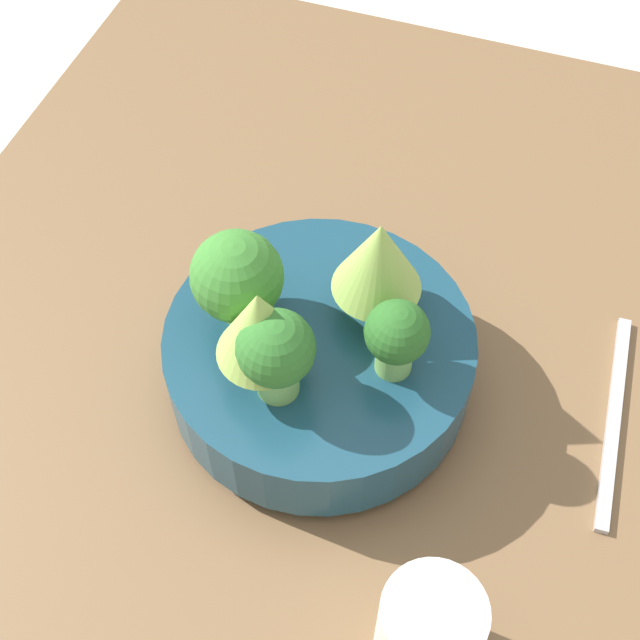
% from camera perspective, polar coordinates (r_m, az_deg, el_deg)
% --- Properties ---
extents(ground_plane, '(6.00, 6.00, 0.00)m').
position_cam_1_polar(ground_plane, '(0.75, -0.56, -5.54)').
color(ground_plane, silver).
extents(table, '(0.95, 0.75, 0.04)m').
position_cam_1_polar(table, '(0.73, -0.57, -4.85)').
color(table, brown).
rests_on(table, ground_plane).
extents(bowl, '(0.23, 0.23, 0.07)m').
position_cam_1_polar(bowl, '(0.68, 0.00, -2.44)').
color(bowl, navy).
rests_on(bowl, table).
extents(romanesco_piece_near, '(0.07, 0.07, 0.10)m').
position_cam_1_polar(romanesco_piece_near, '(0.62, 3.77, 3.84)').
color(romanesco_piece_near, '#7AB256').
rests_on(romanesco_piece_near, bowl).
extents(broccoli_floret_left, '(0.05, 0.05, 0.08)m').
position_cam_1_polar(broccoli_floret_left, '(0.59, -2.83, -2.10)').
color(broccoli_floret_left, '#7AB256').
rests_on(broccoli_floret_left, bowl).
extents(broccoli_floret_back, '(0.07, 0.07, 0.08)m').
position_cam_1_polar(broccoli_floret_back, '(0.63, -5.49, 2.41)').
color(broccoli_floret_back, '#7AB256').
rests_on(broccoli_floret_back, bowl).
extents(romanesco_piece_far, '(0.06, 0.06, 0.09)m').
position_cam_1_polar(romanesco_piece_far, '(0.59, -3.87, -0.37)').
color(romanesco_piece_far, '#6BA34C').
rests_on(romanesco_piece_far, bowl).
extents(broccoli_floret_front, '(0.05, 0.05, 0.07)m').
position_cam_1_polar(broccoli_floret_front, '(0.61, 4.92, -1.04)').
color(broccoli_floret_front, '#7AB256').
rests_on(broccoli_floret_front, bowl).
extents(cup, '(0.07, 0.07, 0.09)m').
position_cam_1_polar(cup, '(0.59, 6.90, -19.31)').
color(cup, silver).
rests_on(cup, table).
extents(fork, '(0.19, 0.02, 0.01)m').
position_cam_1_polar(fork, '(0.73, 18.28, -5.99)').
color(fork, '#B2B2B7').
rests_on(fork, table).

